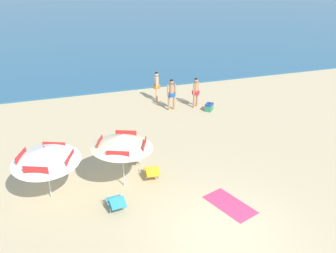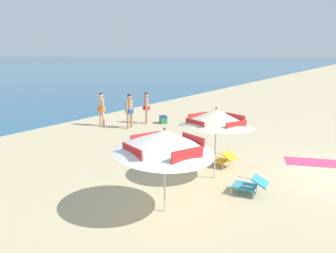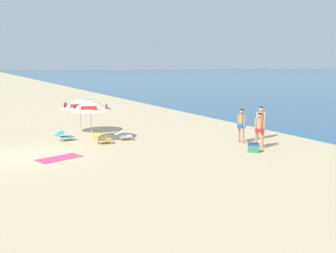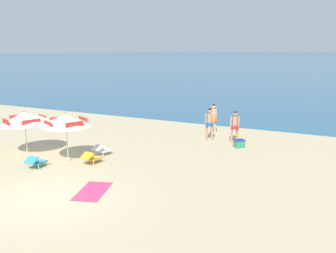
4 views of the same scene
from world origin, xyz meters
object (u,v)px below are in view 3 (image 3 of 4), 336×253
(cooler_box, at_px, (253,148))
(lounge_chair_facing_sea, at_px, (123,135))
(person_standing_beside, at_px, (260,128))
(lounge_chair_beside_umbrella, at_px, (64,135))
(person_standing_near_shore, at_px, (261,120))
(beach_towel, at_px, (59,158))
(person_wading_in, at_px, (241,123))
(beach_umbrella_striped_second, at_px, (80,103))
(lounge_chair_under_umbrella, at_px, (102,138))
(beach_umbrella_striped_main, at_px, (91,105))

(cooler_box, bearing_deg, lounge_chair_facing_sea, -140.80)
(person_standing_beside, relative_size, cooler_box, 2.77)
(lounge_chair_facing_sea, bearing_deg, person_standing_beside, 46.70)
(lounge_chair_beside_umbrella, xyz_separation_m, person_standing_near_shore, (4.21, 9.25, 0.72))
(lounge_chair_beside_umbrella, height_order, cooler_box, lounge_chair_beside_umbrella)
(beach_towel, bearing_deg, cooler_box, 70.79)
(lounge_chair_facing_sea, bearing_deg, person_wading_in, 56.57)
(beach_umbrella_striped_second, height_order, cooler_box, beach_umbrella_striped_second)
(person_standing_beside, xyz_separation_m, beach_towel, (-2.27, -8.67, -0.96))
(lounge_chair_beside_umbrella, relative_size, person_standing_near_shore, 0.55)
(person_standing_near_shore, relative_size, person_wading_in, 1.00)
(lounge_chair_under_umbrella, bearing_deg, cooler_box, 48.69)
(beach_umbrella_striped_main, bearing_deg, cooler_box, 43.85)
(lounge_chair_facing_sea, height_order, person_standing_near_shore, person_standing_near_shore)
(lounge_chair_beside_umbrella, relative_size, cooler_box, 1.57)
(beach_umbrella_striped_main, distance_m, beach_umbrella_striped_second, 2.57)
(person_standing_near_shore, bearing_deg, lounge_chair_under_umbrella, -108.18)
(beach_umbrella_striped_main, xyz_separation_m, person_standing_near_shore, (3.66, 7.99, -0.84))
(lounge_chair_under_umbrella, relative_size, lounge_chair_facing_sea, 0.98)
(lounge_chair_under_umbrella, distance_m, cooler_box, 7.25)
(beach_umbrella_striped_second, distance_m, beach_towel, 6.39)
(lounge_chair_under_umbrella, relative_size, person_wading_in, 0.55)
(beach_umbrella_striped_second, relative_size, person_standing_near_shore, 1.78)
(beach_umbrella_striped_main, height_order, person_wading_in, beach_umbrella_striped_main)
(lounge_chair_facing_sea, height_order, person_wading_in, person_wading_in)
(lounge_chair_facing_sea, distance_m, beach_towel, 4.43)
(person_standing_beside, height_order, cooler_box, person_standing_beside)
(cooler_box, bearing_deg, person_standing_near_shore, 133.78)
(lounge_chair_under_umbrella, bearing_deg, person_standing_beside, 55.27)
(lounge_chair_facing_sea, xyz_separation_m, cooler_box, (5.17, 4.22, -0.07))
(lounge_chair_beside_umbrella, distance_m, beach_towel, 3.82)
(lounge_chair_beside_umbrella, xyz_separation_m, beach_towel, (3.68, -1.00, -0.27))
(beach_umbrella_striped_main, bearing_deg, person_standing_beside, 49.89)
(beach_umbrella_striped_main, bearing_deg, beach_umbrella_striped_second, 177.84)
(beach_umbrella_striped_main, relative_size, person_wading_in, 1.61)
(lounge_chair_under_umbrella, bearing_deg, beach_towel, -50.73)
(person_standing_beside, bearing_deg, person_standing_near_shore, 137.71)
(lounge_chair_under_umbrella, height_order, beach_towel, lounge_chair_under_umbrella)
(cooler_box, bearing_deg, beach_umbrella_striped_main, -136.15)
(lounge_chair_facing_sea, xyz_separation_m, person_standing_near_shore, (2.94, 6.55, 0.71))
(beach_umbrella_striped_second, relative_size, person_wading_in, 1.78)
(beach_umbrella_striped_second, xyz_separation_m, person_wading_in, (6.58, 6.34, -0.70))
(lounge_chair_beside_umbrella, relative_size, lounge_chair_facing_sea, 0.98)
(person_standing_near_shore, distance_m, beach_towel, 10.31)
(beach_umbrella_striped_main, height_order, beach_towel, beach_umbrella_striped_main)
(person_wading_in, bearing_deg, person_standing_beside, -1.22)
(beach_umbrella_striped_second, xyz_separation_m, lounge_chair_facing_sea, (3.29, 1.34, -1.42))
(beach_umbrella_striped_main, relative_size, person_standing_beside, 1.66)
(person_wading_in, relative_size, cooler_box, 2.85)
(lounge_chair_beside_umbrella, height_order, lounge_chair_facing_sea, lounge_chair_beside_umbrella)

